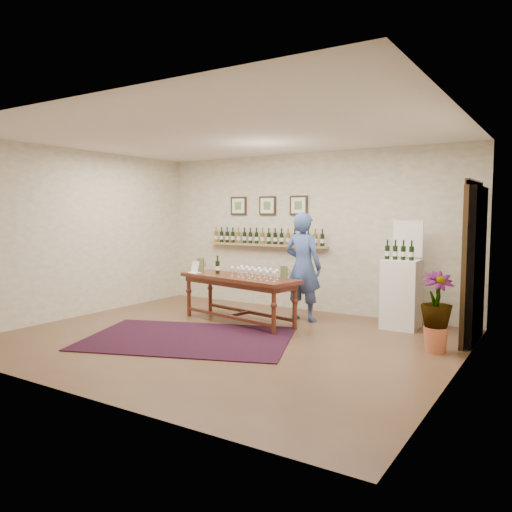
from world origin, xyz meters
The scene contains 14 objects.
ground centered at (0.00, 0.00, 0.00)m, with size 6.00×6.00×0.00m, color brown.
room_shell centered at (2.11, 1.86, 1.12)m, with size 6.00×6.00×6.00m.
rug centered at (-0.45, -0.26, 0.01)m, with size 2.80×1.87×0.01m, color #400B0F.
tasting_table centered at (-0.44, 0.97, 0.63)m, with size 2.19×1.07×0.75m.
table_glasses centered at (-0.12, 0.93, 0.83)m, with size 1.21×0.28×0.17m, color white, non-canonical shape.
table_bottles centered at (-0.91, 1.11, 0.91)m, with size 0.30×0.17×0.32m, color black, non-canonical shape.
pitcher_left centered at (-1.38, 1.20, 0.86)m, with size 0.14×0.14×0.23m, color #5D6A42, non-canonical shape.
pitcher_right centered at (0.39, 0.97, 0.85)m, with size 0.14×0.14×0.22m, color #5D6A42, non-canonical shape.
menu_card centered at (-1.33, 0.99, 0.84)m, with size 0.21×0.16×0.19m, color white.
display_pedestal centered at (1.87, 1.96, 0.52)m, with size 0.52×0.52×1.05m, color white.
pedestal_bottles centered at (1.84, 1.91, 1.18)m, with size 0.28×0.07×0.28m, color black, non-canonical shape.
info_sign centered at (1.90, 2.16, 1.35)m, with size 0.45×0.02×0.61m, color white.
potted_plant centered at (2.62, 0.88, 0.51)m, with size 0.64×0.64×0.88m.
person centered at (0.36, 1.66, 0.88)m, with size 0.64×0.42×1.76m, color #3B528B.
Camera 1 is at (3.98, -5.53, 1.75)m, focal length 35.00 mm.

